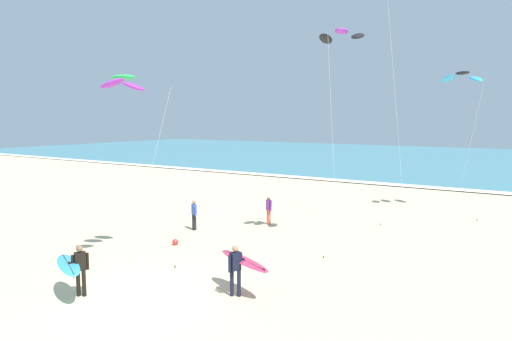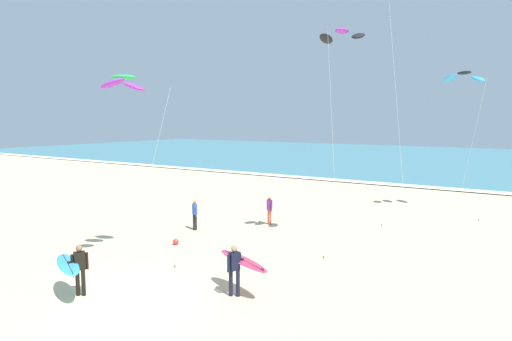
{
  "view_description": "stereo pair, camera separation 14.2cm",
  "coord_description": "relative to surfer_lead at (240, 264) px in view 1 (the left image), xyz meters",
  "views": [
    {
      "loc": [
        10.54,
        -9.29,
        5.75
      ],
      "look_at": [
        0.65,
        6.3,
        3.62
      ],
      "focal_mm": 30.93,
      "sensor_mm": 36.0,
      "label": 1
    },
    {
      "loc": [
        10.66,
        -9.21,
        5.75
      ],
      "look_at": [
        0.65,
        6.3,
        3.62
      ],
      "focal_mm": 30.93,
      "sensor_mm": 36.0,
      "label": 2
    }
  ],
  "objects": [
    {
      "name": "ground_plane",
      "position": [
        -2.6,
        -2.24,
        -1.05
      ],
      "size": [
        160.0,
        160.0,
        0.0
      ],
      "primitive_type": "plane",
      "color": "beige"
    },
    {
      "name": "ocean_water",
      "position": [
        -2.6,
        57.05,
        -1.01
      ],
      "size": [
        160.0,
        60.0,
        0.08
      ],
      "primitive_type": "cube",
      "color": "teal",
      "rests_on": "ground"
    },
    {
      "name": "shoreline_foam",
      "position": [
        -2.6,
        27.35,
        -0.97
      ],
      "size": [
        160.0,
        1.63,
        0.01
      ],
      "primitive_type": "cube",
      "color": "white",
      "rests_on": "ocean_water"
    },
    {
      "name": "surfer_lead",
      "position": [
        0.0,
        0.0,
        0.0
      ],
      "size": [
        2.46,
        1.29,
        1.71
      ],
      "color": "black",
      "rests_on": "ground"
    },
    {
      "name": "surfer_trailing",
      "position": [
        -4.4,
        -3.04,
        -0.0
      ],
      "size": [
        2.27,
        1.49,
        1.71
      ],
      "color": "black",
      "rests_on": "ground"
    },
    {
      "name": "kite_arc_violet_near",
      "position": [
        0.56,
        7.02,
        8.31
      ],
      "size": [
        2.04,
        2.55,
        9.66
      ],
      "color": "black",
      "rests_on": "ground"
    },
    {
      "name": "kite_arc_charcoal_mid",
      "position": [
        3.99,
        17.84,
        7.25
      ],
      "size": [
        2.72,
        2.94,
        8.64
      ],
      "color": "#2D99DB",
      "rests_on": "ground"
    },
    {
      "name": "kite_arc_emerald_high",
      "position": [
        -5.47,
        0.18,
        6.1
      ],
      "size": [
        2.68,
        2.32,
        7.46
      ],
      "color": "purple",
      "rests_on": "ground"
    },
    {
      "name": "bystander_blue_top",
      "position": [
        -6.89,
        5.8,
        -0.24
      ],
      "size": [
        0.44,
        0.32,
        1.59
      ],
      "color": "black",
      "rests_on": "ground"
    },
    {
      "name": "bystander_purple_top",
      "position": [
        -4.25,
        8.99,
        -0.24
      ],
      "size": [
        0.46,
        0.3,
        1.59
      ],
      "color": "#D8593F",
      "rests_on": "ground"
    },
    {
      "name": "beach_ball",
      "position": [
        -5.81,
        3.19,
        -0.91
      ],
      "size": [
        0.28,
        0.28,
        0.28
      ],
      "primitive_type": "sphere",
      "color": "red",
      "rests_on": "ground"
    }
  ]
}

